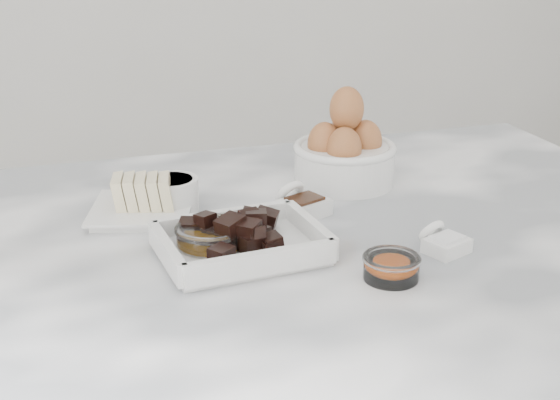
{
  "coord_description": "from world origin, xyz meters",
  "views": [
    {
      "loc": [
        -0.26,
        -0.87,
        1.34
      ],
      "look_at": [
        0.02,
        0.03,
        0.98
      ],
      "focal_mm": 50.0,
      "sensor_mm": 36.0,
      "label": 1
    }
  ],
  "objects_px": {
    "chocolate_dish": "(241,239)",
    "honey_bowl": "(211,239)",
    "sugar_ramekin": "(171,193)",
    "zest_bowl": "(391,266)",
    "vanilla_spoon": "(301,203)",
    "salt_spoon": "(443,241)",
    "egg_bowl": "(345,153)",
    "butter_plate": "(140,202)"
  },
  "relations": [
    {
      "from": "butter_plate",
      "to": "zest_bowl",
      "type": "bearing_deg",
      "value": -48.54
    },
    {
      "from": "honey_bowl",
      "to": "egg_bowl",
      "type": "bearing_deg",
      "value": 37.41
    },
    {
      "from": "chocolate_dish",
      "to": "salt_spoon",
      "type": "bearing_deg",
      "value": -14.17
    },
    {
      "from": "honey_bowl",
      "to": "butter_plate",
      "type": "bearing_deg",
      "value": 113.34
    },
    {
      "from": "egg_bowl",
      "to": "vanilla_spoon",
      "type": "relative_size",
      "value": 1.77
    },
    {
      "from": "honey_bowl",
      "to": "zest_bowl",
      "type": "height_order",
      "value": "honey_bowl"
    },
    {
      "from": "sugar_ramekin",
      "to": "vanilla_spoon",
      "type": "relative_size",
      "value": 0.86
    },
    {
      "from": "zest_bowl",
      "to": "vanilla_spoon",
      "type": "height_order",
      "value": "vanilla_spoon"
    },
    {
      "from": "chocolate_dish",
      "to": "sugar_ramekin",
      "type": "distance_m",
      "value": 0.19
    },
    {
      "from": "egg_bowl",
      "to": "salt_spoon",
      "type": "distance_m",
      "value": 0.27
    },
    {
      "from": "honey_bowl",
      "to": "salt_spoon",
      "type": "distance_m",
      "value": 0.28
    },
    {
      "from": "honey_bowl",
      "to": "zest_bowl",
      "type": "relative_size",
      "value": 1.3
    },
    {
      "from": "zest_bowl",
      "to": "chocolate_dish",
      "type": "bearing_deg",
      "value": 142.86
    },
    {
      "from": "honey_bowl",
      "to": "chocolate_dish",
      "type": "bearing_deg",
      "value": -25.42
    },
    {
      "from": "chocolate_dish",
      "to": "sugar_ramekin",
      "type": "relative_size",
      "value": 2.72
    },
    {
      "from": "egg_bowl",
      "to": "vanilla_spoon",
      "type": "bearing_deg",
      "value": -136.45
    },
    {
      "from": "salt_spoon",
      "to": "butter_plate",
      "type": "bearing_deg",
      "value": 146.12
    },
    {
      "from": "honey_bowl",
      "to": "vanilla_spoon",
      "type": "bearing_deg",
      "value": 32.41
    },
    {
      "from": "chocolate_dish",
      "to": "butter_plate",
      "type": "relative_size",
      "value": 1.24
    },
    {
      "from": "honey_bowl",
      "to": "vanilla_spoon",
      "type": "relative_size",
      "value": 0.99
    },
    {
      "from": "butter_plate",
      "to": "vanilla_spoon",
      "type": "relative_size",
      "value": 1.89
    },
    {
      "from": "sugar_ramekin",
      "to": "zest_bowl",
      "type": "relative_size",
      "value": 1.14
    },
    {
      "from": "chocolate_dish",
      "to": "honey_bowl",
      "type": "xyz_separation_m",
      "value": [
        -0.03,
        0.02,
        -0.0
      ]
    },
    {
      "from": "butter_plate",
      "to": "chocolate_dish",
      "type": "bearing_deg",
      "value": -59.35
    },
    {
      "from": "zest_bowl",
      "to": "salt_spoon",
      "type": "distance_m",
      "value": 0.11
    },
    {
      "from": "chocolate_dish",
      "to": "honey_bowl",
      "type": "distance_m",
      "value": 0.04
    },
    {
      "from": "honey_bowl",
      "to": "salt_spoon",
      "type": "height_order",
      "value": "same"
    },
    {
      "from": "zest_bowl",
      "to": "vanilla_spoon",
      "type": "xyz_separation_m",
      "value": [
        -0.03,
        0.22,
        -0.0
      ]
    },
    {
      "from": "sugar_ramekin",
      "to": "zest_bowl",
      "type": "distance_m",
      "value": 0.35
    },
    {
      "from": "sugar_ramekin",
      "to": "zest_bowl",
      "type": "height_order",
      "value": "sugar_ramekin"
    },
    {
      "from": "vanilla_spoon",
      "to": "salt_spoon",
      "type": "bearing_deg",
      "value": -53.52
    },
    {
      "from": "honey_bowl",
      "to": "zest_bowl",
      "type": "distance_m",
      "value": 0.22
    },
    {
      "from": "honey_bowl",
      "to": "vanilla_spoon",
      "type": "xyz_separation_m",
      "value": [
        0.15,
        0.09,
        -0.0
      ]
    },
    {
      "from": "egg_bowl",
      "to": "chocolate_dish",
      "type": "bearing_deg",
      "value": -136.24
    },
    {
      "from": "sugar_ramekin",
      "to": "salt_spoon",
      "type": "bearing_deg",
      "value": -39.11
    },
    {
      "from": "egg_bowl",
      "to": "honey_bowl",
      "type": "height_order",
      "value": "egg_bowl"
    },
    {
      "from": "chocolate_dish",
      "to": "honey_bowl",
      "type": "height_order",
      "value": "chocolate_dish"
    },
    {
      "from": "chocolate_dish",
      "to": "zest_bowl",
      "type": "relative_size",
      "value": 3.09
    },
    {
      "from": "butter_plate",
      "to": "honey_bowl",
      "type": "bearing_deg",
      "value": -66.66
    },
    {
      "from": "salt_spoon",
      "to": "chocolate_dish",
      "type": "bearing_deg",
      "value": 165.83
    },
    {
      "from": "zest_bowl",
      "to": "egg_bowl",
      "type": "bearing_deg",
      "value": 77.55
    },
    {
      "from": "butter_plate",
      "to": "honey_bowl",
      "type": "height_order",
      "value": "butter_plate"
    }
  ]
}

